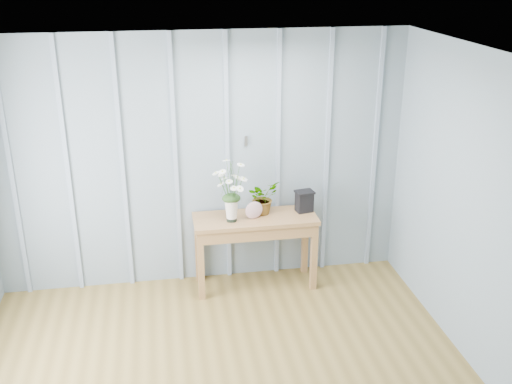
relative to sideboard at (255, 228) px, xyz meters
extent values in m
cube|color=gray|center=(-0.48, 0.25, 0.61)|extent=(4.00, 0.01, 2.50)
cube|color=silver|center=(-0.48, -1.99, 1.86)|extent=(4.00, 4.50, 0.01)
cube|color=#ABACB0|center=(-0.05, 0.24, 0.81)|extent=(0.03, 0.01, 0.10)
cube|color=#8090A4|center=(-2.23, 0.24, 0.61)|extent=(0.04, 0.03, 2.50)
cube|color=#8090A4|center=(-1.73, 0.24, 0.61)|extent=(0.04, 0.03, 2.50)
cube|color=#8090A4|center=(-1.23, 0.24, 0.61)|extent=(0.04, 0.03, 2.50)
cube|color=#8090A4|center=(-0.73, 0.24, 0.61)|extent=(0.04, 0.03, 2.50)
cube|color=#8090A4|center=(-0.23, 0.24, 0.61)|extent=(0.04, 0.03, 2.50)
cube|color=#8090A4|center=(0.27, 0.24, 0.61)|extent=(0.04, 0.03, 2.50)
cube|color=#8090A4|center=(0.77, 0.24, 0.61)|extent=(0.04, 0.03, 2.50)
cube|color=#8090A4|center=(1.27, 0.24, 0.61)|extent=(0.04, 0.03, 2.50)
cube|color=olive|center=(0.00, 0.00, 0.09)|extent=(1.20, 0.45, 0.04)
cube|color=olive|center=(0.00, 0.00, 0.01)|extent=(1.13, 0.42, 0.12)
cube|color=olive|center=(-0.55, -0.18, -0.28)|extent=(0.06, 0.06, 0.71)
cube|color=olive|center=(0.55, -0.18, -0.28)|extent=(0.06, 0.06, 0.71)
cube|color=olive|center=(-0.55, 0.18, -0.28)|extent=(0.06, 0.06, 0.71)
cube|color=olive|center=(0.55, 0.18, -0.28)|extent=(0.06, 0.06, 0.71)
cylinder|color=black|center=(-0.24, -0.05, 0.15)|extent=(0.10, 0.10, 0.06)
cone|color=silver|center=(-0.24, -0.05, 0.24)|extent=(0.16, 0.16, 0.22)
ellipsoid|color=#1D3A17|center=(-0.24, -0.05, 0.35)|extent=(0.18, 0.15, 0.09)
imported|color=#1D3A17|center=(0.09, 0.08, 0.28)|extent=(0.39, 0.38, 0.33)
ellipsoid|color=#984B68|center=(-0.02, -0.04, 0.20)|extent=(0.18, 0.09, 0.18)
cube|color=black|center=(0.50, 0.05, 0.21)|extent=(0.17, 0.14, 0.20)
cube|color=black|center=(0.50, 0.05, 0.32)|extent=(0.20, 0.17, 0.02)
camera|label=1|loc=(-0.89, -5.24, 2.49)|focal=42.00mm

